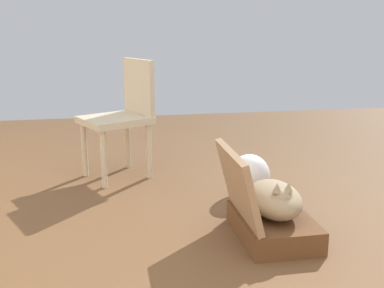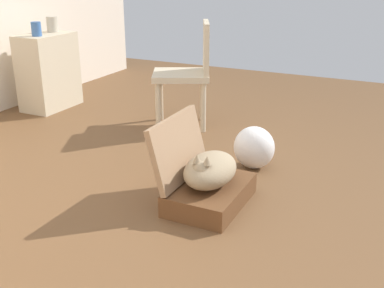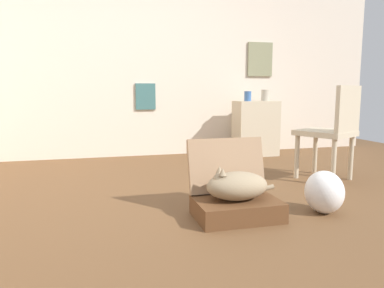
{
  "view_description": "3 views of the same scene",
  "coord_description": "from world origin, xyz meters",
  "px_view_note": "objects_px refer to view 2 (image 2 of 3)",
  "views": [
    {
      "loc": [
        -2.08,
        0.5,
        1.15
      ],
      "look_at": [
        0.45,
        0.04,
        0.49
      ],
      "focal_mm": 43.89,
      "sensor_mm": 36.0,
      "label": 1
    },
    {
      "loc": [
        -2.1,
        -1.37,
        1.34
      ],
      "look_at": [
        0.3,
        -0.2,
        0.32
      ],
      "focal_mm": 44.49,
      "sensor_mm": 36.0,
      "label": 2
    },
    {
      "loc": [
        -0.7,
        -2.56,
        0.84
      ],
      "look_at": [
        0.06,
        0.28,
        0.42
      ],
      "focal_mm": 34.29,
      "sensor_mm": 36.0,
      "label": 3
    }
  ],
  "objects_px": {
    "side_table": "(49,72)",
    "chair": "(189,71)",
    "vase_short": "(52,24)",
    "plastic_bag_white": "(254,147)",
    "suitcase_base": "(210,194)",
    "cat": "(210,170)",
    "vase_tall": "(36,29)"
  },
  "relations": [
    {
      "from": "vase_short",
      "to": "chair",
      "type": "relative_size",
      "value": 0.16
    },
    {
      "from": "suitcase_base",
      "to": "cat",
      "type": "distance_m",
      "value": 0.16
    },
    {
      "from": "cat",
      "to": "side_table",
      "type": "xyz_separation_m",
      "value": [
        1.16,
        2.22,
        0.13
      ]
    },
    {
      "from": "suitcase_base",
      "to": "vase_short",
      "type": "distance_m",
      "value": 2.68
    },
    {
      "from": "suitcase_base",
      "to": "vase_tall",
      "type": "bearing_deg",
      "value": 65.06
    },
    {
      "from": "side_table",
      "to": "vase_short",
      "type": "height_order",
      "value": "vase_short"
    },
    {
      "from": "cat",
      "to": "side_table",
      "type": "relative_size",
      "value": 0.7
    },
    {
      "from": "cat",
      "to": "vase_short",
      "type": "xyz_separation_m",
      "value": [
        1.29,
        2.23,
        0.56
      ]
    },
    {
      "from": "vase_short",
      "to": "cat",
      "type": "bearing_deg",
      "value": -120.07
    },
    {
      "from": "side_table",
      "to": "plastic_bag_white",
      "type": "bearing_deg",
      "value": -102.98
    },
    {
      "from": "cat",
      "to": "plastic_bag_white",
      "type": "relative_size",
      "value": 1.67
    },
    {
      "from": "vase_tall",
      "to": "vase_short",
      "type": "relative_size",
      "value": 0.87
    },
    {
      "from": "cat",
      "to": "side_table",
      "type": "distance_m",
      "value": 2.5
    },
    {
      "from": "vase_tall",
      "to": "chair",
      "type": "relative_size",
      "value": 0.14
    },
    {
      "from": "side_table",
      "to": "chair",
      "type": "relative_size",
      "value": 0.8
    },
    {
      "from": "plastic_bag_white",
      "to": "vase_short",
      "type": "relative_size",
      "value": 2.04
    },
    {
      "from": "side_table",
      "to": "vase_short",
      "type": "bearing_deg",
      "value": 7.24
    },
    {
      "from": "cat",
      "to": "suitcase_base",
      "type": "bearing_deg",
      "value": -3.29
    },
    {
      "from": "vase_tall",
      "to": "plastic_bag_white",
      "type": "bearing_deg",
      "value": -99.81
    },
    {
      "from": "chair",
      "to": "vase_tall",
      "type": "bearing_deg",
      "value": -106.67
    },
    {
      "from": "suitcase_base",
      "to": "chair",
      "type": "relative_size",
      "value": 0.62
    },
    {
      "from": "side_table",
      "to": "chair",
      "type": "distance_m",
      "value": 1.47
    },
    {
      "from": "side_table",
      "to": "vase_tall",
      "type": "xyz_separation_m",
      "value": [
        -0.14,
        -0.04,
        0.42
      ]
    },
    {
      "from": "cat",
      "to": "chair",
      "type": "bearing_deg",
      "value": 30.98
    },
    {
      "from": "suitcase_base",
      "to": "plastic_bag_white",
      "type": "distance_m",
      "value": 0.63
    },
    {
      "from": "plastic_bag_white",
      "to": "vase_short",
      "type": "bearing_deg",
      "value": 73.9
    },
    {
      "from": "side_table",
      "to": "vase_short",
      "type": "xyz_separation_m",
      "value": [
        0.14,
        0.02,
        0.43
      ]
    },
    {
      "from": "plastic_bag_white",
      "to": "side_table",
      "type": "relative_size",
      "value": 0.42
    },
    {
      "from": "vase_tall",
      "to": "vase_short",
      "type": "distance_m",
      "value": 0.28
    },
    {
      "from": "plastic_bag_white",
      "to": "vase_tall",
      "type": "xyz_separation_m",
      "value": [
        0.39,
        2.23,
        0.63
      ]
    },
    {
      "from": "suitcase_base",
      "to": "cat",
      "type": "bearing_deg",
      "value": 176.71
    },
    {
      "from": "plastic_bag_white",
      "to": "vase_tall",
      "type": "distance_m",
      "value": 2.35
    }
  ]
}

